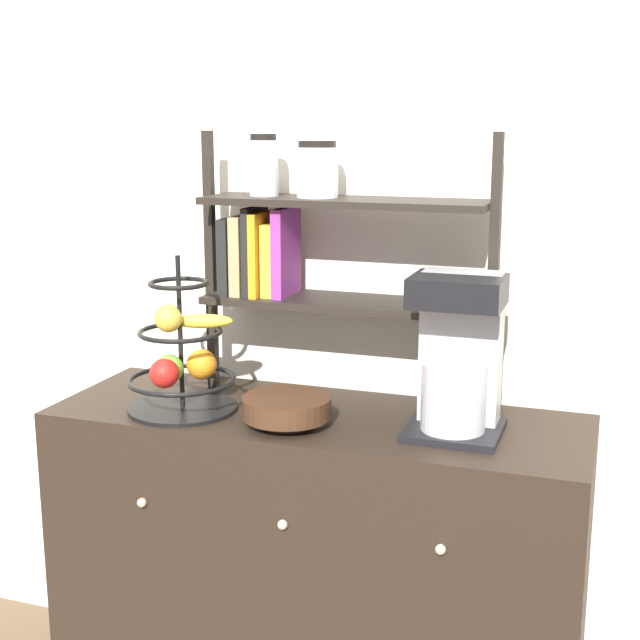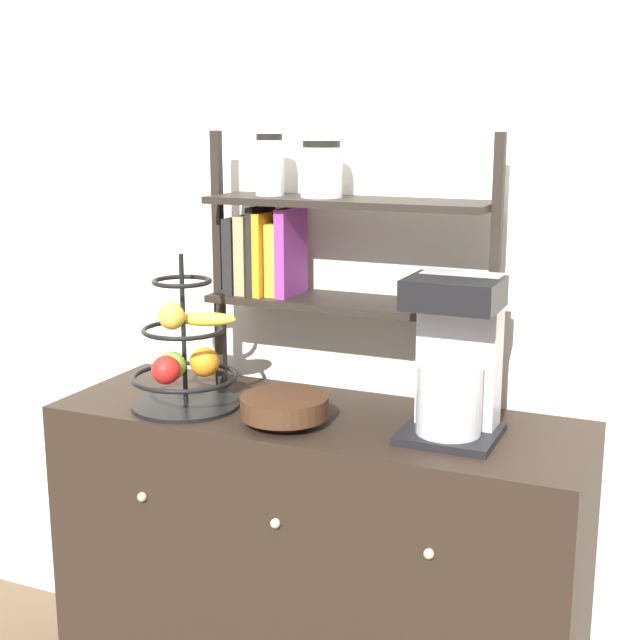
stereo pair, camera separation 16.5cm
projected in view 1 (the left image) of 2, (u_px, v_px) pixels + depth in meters
wall_back at (351, 228)px, 2.36m from camera, size 7.00×0.05×2.60m
sideboard at (317, 574)px, 2.30m from camera, size 1.33×0.47×0.87m
coffee_maker at (458, 356)px, 2.05m from camera, size 0.22×0.21×0.37m
fruit_stand at (181, 361)px, 2.21m from camera, size 0.27×0.27×0.39m
wooden_bowl at (287, 409)px, 2.12m from camera, size 0.21×0.21×0.07m
shelf_hutch at (305, 239)px, 2.25m from camera, size 0.77×0.20×0.69m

